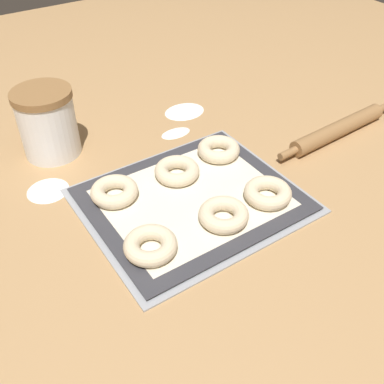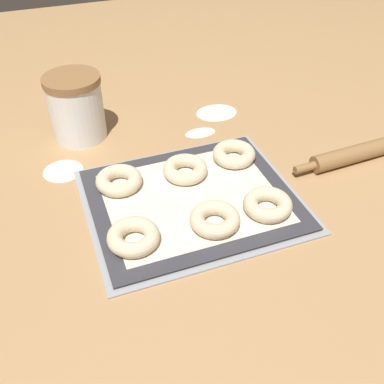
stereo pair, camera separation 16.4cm
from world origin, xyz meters
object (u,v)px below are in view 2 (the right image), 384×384
Objects in this scene: baking_tray at (192,200)px; bagel_front_center at (213,219)px; bagel_back_right at (234,154)px; flour_canister at (76,107)px; bagel_back_center at (183,170)px; bagel_front_left at (133,237)px; rolling_pin at (369,150)px; bagel_front_right at (268,204)px; bagel_back_left at (119,180)px.

bagel_front_center is at bearing -84.11° from baking_tray.
bagel_back_right is 0.61× the size of flour_canister.
bagel_back_center and bagel_back_right have the same top height.
bagel_front_left is at bearing -133.60° from bagel_back_center.
rolling_pin is (0.43, 0.10, -0.01)m from bagel_front_center.
bagel_front_right is at bearing -54.59° from flour_canister.
flour_canister is at bearing 125.24° from bagel_back_center.
baking_tray is 4.42× the size of bagel_back_left.
baking_tray is at bearing 95.89° from bagel_front_center.
bagel_front_center is 0.61× the size of flour_canister.
bagel_front_right and rolling_pin have the same top height.
bagel_back_left is at bearing -179.10° from bagel_back_right.
bagel_front_right is (0.13, -0.09, 0.02)m from baking_tray.
bagel_back_center is at bearing 90.39° from bagel_front_center.
bagel_back_right is 0.24× the size of rolling_pin.
flour_canister is at bearing 151.98° from rolling_pin.
bagel_front_left is at bearing -86.11° from flour_canister.
flour_canister is (-0.18, 0.26, 0.05)m from bagel_back_center.
bagel_back_center is 0.44m from rolling_pin.
flour_canister reaches higher than bagel_back_center.
bagel_front_right is at bearing -1.09° from bagel_front_left.
bagel_back_right is at bearing 0.90° from bagel_back_left.
bagel_front_center is 1.00× the size of bagel_back_right.
baking_tray is at bearing -34.29° from bagel_back_left.
bagel_front_left is 0.33m from bagel_back_right.
bagel_front_left is (-0.14, -0.08, 0.02)m from baking_tray.
baking_tray is 0.17m from bagel_front_left.
bagel_back_right is at bearing 55.43° from bagel_front_center.
bagel_back_right is 0.39m from flour_canister.
flour_canister is (-0.30, 0.42, 0.05)m from bagel_front_right.
bagel_back_left is (-0.14, 0.18, 0.00)m from bagel_front_center.
rolling_pin is at bearing 16.83° from bagel_front_right.
bagel_back_center is 0.32m from flour_canister.
baking_tray is at bearing -62.64° from flour_canister.
rolling_pin is (0.58, 0.09, -0.01)m from bagel_front_left.
bagel_back_left is at bearing 145.71° from baking_tray.
bagel_back_center is at bearing 83.97° from baking_tray.
bagel_back_left is 1.00× the size of bagel_back_center.
flour_canister is (-0.03, 0.42, 0.05)m from bagel_front_left.
bagel_back_right is at bearing 164.17° from rolling_pin.
bagel_back_center is at bearing -172.91° from bagel_back_right.
flour_canister reaches higher than bagel_front_left.
bagel_back_left is 0.25m from flour_canister.
bagel_back_left is at bearing 127.96° from bagel_front_center.
bagel_front_left and bagel_back_right have the same top height.
flour_canister is (-0.17, 0.33, 0.08)m from baking_tray.
bagel_back_right is at bearing 34.48° from baking_tray.
bagel_front_right is at bearing 1.39° from bagel_front_center.
baking_tray is 4.42× the size of bagel_front_center.
flour_canister is (-0.31, 0.24, 0.05)m from bagel_back_right.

